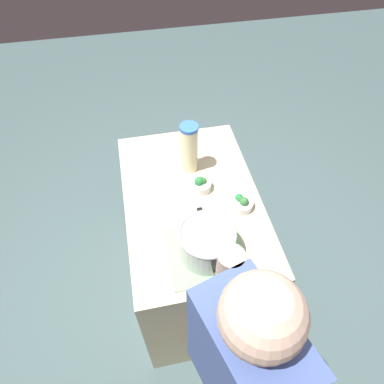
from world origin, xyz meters
The scene contains 8 objects.
ground_plane centered at (0.00, 0.00, 0.00)m, with size 8.00×8.00×0.00m, color #415556.
counter_slab centered at (0.00, 0.00, 0.47)m, with size 1.08×0.70×0.94m, color #C0B492.
dish_cloth centered at (0.33, 0.00, 0.94)m, with size 0.33×0.35×0.01m, color #7BB476.
cooking_pot centered at (0.33, 0.00, 1.03)m, with size 0.32×0.25×0.16m.
lemonade_pitcher centered at (-0.22, 0.03, 1.09)m, with size 0.10×0.10×0.30m.
broccoli_bowl_front centered at (-0.06, 0.06, 0.97)m, with size 0.11×0.11×0.09m.
broccoli_bowl_center centered at (0.10, 0.23, 0.97)m, with size 0.12×0.12×0.08m.
person_cook centered at (0.87, -0.02, 0.93)m, with size 0.50×0.29×1.69m.
Camera 1 is at (1.11, -0.22, 2.33)m, focal length 32.12 mm.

